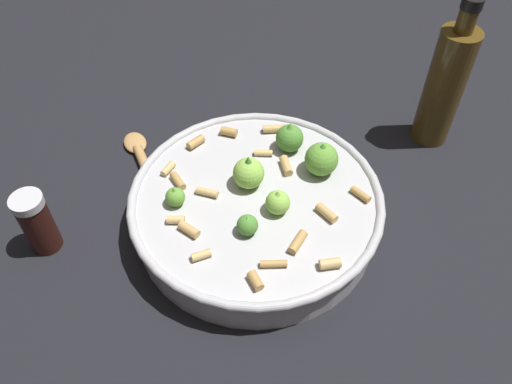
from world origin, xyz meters
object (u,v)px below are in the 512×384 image
Objects in this scene: cooking_pan at (257,206)px; wooden_spoon at (147,170)px; olive_oil_bottle at (445,85)px; pepper_shaker at (37,223)px.

cooking_pan is 1.59× the size of wooden_spoon.
olive_oil_bottle is at bearing 9.61° from cooking_pan.
cooking_pan is 3.60× the size of pepper_shaker.
wooden_spoon is (-0.46, 0.10, -0.10)m from olive_oil_bottle.
pepper_shaker is at bearing 164.91° from cooking_pan.
olive_oil_bottle is at bearing -12.27° from wooden_spoon.
olive_oil_bottle is 1.12× the size of wooden_spoon.
cooking_pan is 0.29m from pepper_shaker.
wooden_spoon is at bearing 167.73° from olive_oil_bottle.
cooking_pan reaches higher than wooden_spoon.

